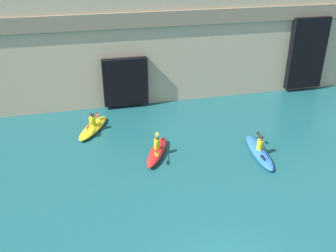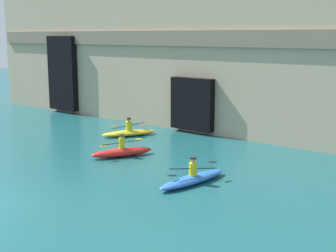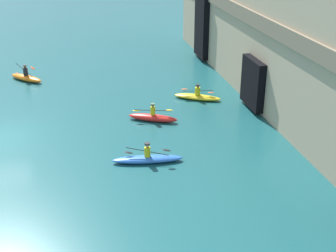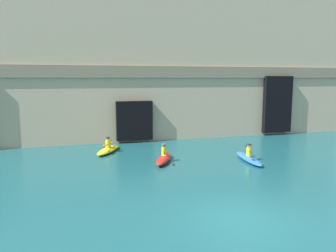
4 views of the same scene
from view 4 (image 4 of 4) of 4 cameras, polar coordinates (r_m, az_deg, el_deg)
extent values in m
plane|color=#195156|center=(12.61, 12.63, -15.62)|extent=(120.00, 120.00, 0.00)
cube|color=tan|center=(29.82, -7.05, 11.98)|extent=(39.25, 7.61, 14.00)
cube|color=#7C6E59|center=(25.96, -5.64, 9.38)|extent=(38.46, 0.24, 0.92)
cube|color=black|center=(26.04, -5.91, 0.96)|extent=(2.86, 0.70, 3.08)
cube|color=black|center=(30.92, 18.41, 3.62)|extent=(2.69, 0.70, 4.99)
ellipsoid|color=red|center=(20.05, -0.74, -5.72)|extent=(1.98, 3.04, 0.41)
cylinder|color=gold|center=(19.95, -0.74, -4.45)|extent=(0.29, 0.29, 0.50)
sphere|color=brown|center=(19.87, -0.74, -3.45)|extent=(0.20, 0.20, 0.20)
cylinder|color=#4C6B4C|center=(19.86, -0.74, -3.22)|extent=(0.25, 0.25, 0.06)
cylinder|color=black|center=(19.94, -0.74, -4.37)|extent=(0.54, 2.19, 0.09)
ellipsoid|color=yellow|center=(20.91, -0.85, -3.71)|extent=(0.27, 0.47, 0.06)
ellipsoid|color=yellow|center=(18.98, -0.62, -5.11)|extent=(0.27, 0.47, 0.06)
ellipsoid|color=yellow|center=(23.03, -10.38, -4.12)|extent=(2.28, 3.23, 0.32)
cylinder|color=gold|center=(22.94, -10.40, -3.10)|extent=(0.36, 0.36, 0.52)
sphere|color=#9E704C|center=(22.88, -10.43, -2.20)|extent=(0.21, 0.21, 0.21)
cylinder|color=#232328|center=(22.86, -10.43, -1.99)|extent=(0.26, 0.26, 0.06)
cylinder|color=black|center=(22.94, -10.40, -3.03)|extent=(0.77, 1.92, 0.20)
ellipsoid|color=#D84C19|center=(22.07, -11.03, -3.30)|extent=(0.33, 0.48, 0.09)
ellipsoid|color=#D84C19|center=(23.81, -9.82, -2.78)|extent=(0.33, 0.48, 0.09)
ellipsoid|color=blue|center=(20.90, 13.86, -5.51)|extent=(1.16, 3.63, 0.33)
cylinder|color=gold|center=(20.80, 13.90, -4.40)|extent=(0.31, 0.31, 0.50)
sphere|color=tan|center=(20.73, 13.93, -3.41)|extent=(0.23, 0.23, 0.23)
cylinder|color=#232328|center=(20.71, 13.94, -3.15)|extent=(0.29, 0.29, 0.06)
cylinder|color=black|center=(20.80, 13.90, -4.33)|extent=(0.76, 2.06, 0.33)
ellipsoid|color=black|center=(21.70, 13.46, -3.44)|extent=(0.32, 0.48, 0.11)
ellipsoid|color=black|center=(19.90, 14.38, -5.31)|extent=(0.32, 0.48, 0.11)
camera|label=1|loc=(5.74, 21.96, 65.43)|focal=40.00mm
camera|label=2|loc=(20.84, 65.75, 5.36)|focal=50.00mm
camera|label=3|loc=(34.53, 50.79, 15.83)|focal=50.00mm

